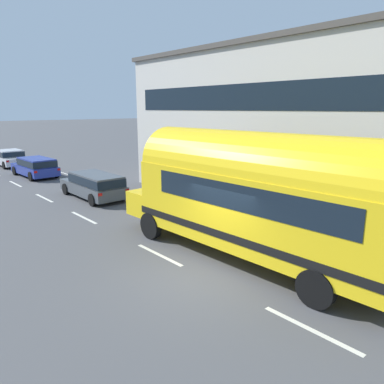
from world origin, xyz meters
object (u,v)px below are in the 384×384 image
car_lead (94,184)px  car_second (36,166)px  painted_bus (266,193)px  car_third (10,157)px

car_lead → car_second: bearing=91.1°
car_lead → car_second: (-0.17, 8.66, -0.01)m
painted_bus → car_third: 26.86m
car_third → car_second: bearing=-91.1°
car_lead → car_third: 15.37m
car_second → car_third: 6.72m
painted_bus → car_lead: 11.54m
painted_bus → car_third: (0.03, 26.81, -1.56)m
painted_bus → car_lead: size_ratio=2.35×
painted_bus → car_lead: painted_bus is taller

